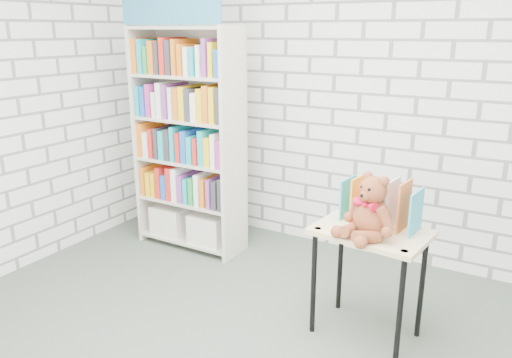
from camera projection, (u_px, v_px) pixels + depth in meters
The scene contains 5 objects.
room_shell at pixel (227, 57), 2.38m from camera, with size 4.52×4.02×2.81m.
bookshelf at pixel (189, 139), 4.36m from camera, with size 0.97×0.38×2.19m.
display_table at pixel (370, 245), 3.09m from camera, with size 0.73×0.55×0.73m.
table_books at pixel (380, 204), 3.11m from camera, with size 0.49×0.26×0.28m.
teddy_bear at pixel (370, 212), 2.92m from camera, with size 0.36×0.35×0.39m.
Camera 1 is at (1.35, -2.05, 1.91)m, focal length 35.00 mm.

